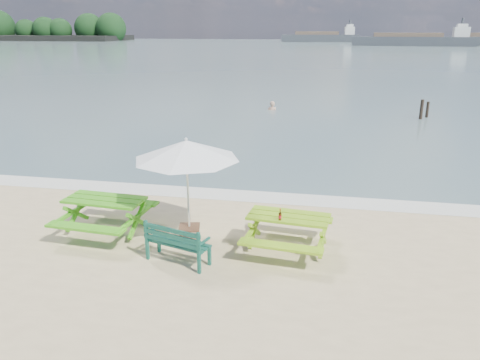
% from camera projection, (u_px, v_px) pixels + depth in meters
% --- Properties ---
extents(sea, '(300.00, 300.00, 0.00)m').
position_uv_depth(sea, '(320.00, 51.00, 88.02)').
color(sea, slate).
rests_on(sea, ground).
extents(foam_strip, '(22.00, 0.90, 0.01)m').
position_uv_depth(foam_strip, '(239.00, 195.00, 13.02)').
color(foam_strip, silver).
rests_on(foam_strip, ground).
extents(picnic_table_left, '(1.89, 2.08, 0.84)m').
position_uv_depth(picnic_table_left, '(106.00, 217.00, 10.55)').
color(picnic_table_left, '#3E9917').
rests_on(picnic_table_left, ground).
extents(picnic_table_right, '(1.84, 2.01, 0.79)m').
position_uv_depth(picnic_table_right, '(288.00, 234.00, 9.74)').
color(picnic_table_right, '#7DAD1A').
rests_on(picnic_table_right, ground).
extents(park_bench, '(1.39, 0.80, 0.81)m').
position_uv_depth(park_bench, '(178.00, 251.00, 9.29)').
color(park_bench, '#114739').
rests_on(park_bench, ground).
extents(side_table, '(0.54, 0.54, 0.29)m').
position_uv_depth(side_table, '(189.00, 232.00, 10.35)').
color(side_table, brown).
rests_on(side_table, ground).
extents(patio_umbrella, '(2.71, 2.71, 2.24)m').
position_uv_depth(patio_umbrella, '(186.00, 150.00, 9.77)').
color(patio_umbrella, silver).
rests_on(patio_umbrella, ground).
extents(beer_bottle, '(0.06, 0.06, 0.24)m').
position_uv_depth(beer_bottle, '(280.00, 216.00, 9.36)').
color(beer_bottle, brown).
rests_on(beer_bottle, picnic_table_right).
extents(swimmer, '(0.64, 0.46, 1.64)m').
position_uv_depth(swimmer, '(272.00, 116.00, 26.44)').
color(swimmer, tan).
rests_on(swimmer, ground).
extents(mooring_pilings, '(0.56, 0.76, 1.20)m').
position_uv_depth(mooring_pilings, '(424.00, 111.00, 23.80)').
color(mooring_pilings, black).
rests_on(mooring_pilings, ground).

